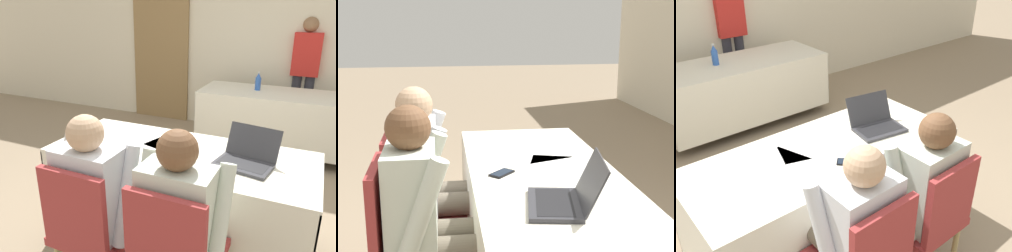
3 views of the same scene
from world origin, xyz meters
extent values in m
plane|color=gray|center=(0.00, 0.00, 0.00)|extent=(24.00, 24.00, 0.00)
cube|color=silver|center=(0.00, 0.00, 0.73)|extent=(1.83, 0.77, 0.02)
cube|color=silver|center=(0.00, -0.38, 0.42)|extent=(1.83, 0.01, 0.61)
cube|color=silver|center=(0.00, 0.38, 0.42)|extent=(1.83, 0.01, 0.61)
cube|color=silver|center=(-0.91, 0.00, 0.42)|extent=(0.01, 0.77, 0.61)
cube|color=silver|center=(0.91, 0.00, 0.42)|extent=(0.01, 0.77, 0.61)
cylinder|color=#333333|center=(0.00, 0.00, 0.06)|extent=(0.06, 0.06, 0.11)
cube|color=silver|center=(0.40, 2.06, 0.73)|extent=(1.83, 0.77, 0.02)
cube|color=silver|center=(0.40, 1.68, 0.42)|extent=(1.83, 0.01, 0.61)
cube|color=silver|center=(0.40, 2.44, 0.42)|extent=(1.83, 0.01, 0.61)
cube|color=silver|center=(1.31, 2.06, 0.42)|extent=(0.01, 0.77, 0.61)
cylinder|color=#333333|center=(0.40, 2.06, 0.06)|extent=(0.06, 0.06, 0.11)
cube|color=#333338|center=(0.45, -0.06, 0.75)|extent=(0.38, 0.28, 0.02)
cube|color=black|center=(0.45, -0.06, 0.76)|extent=(0.33, 0.21, 0.00)
cube|color=#333338|center=(0.48, 0.09, 0.86)|extent=(0.35, 0.15, 0.20)
cube|color=black|center=(0.48, 0.09, 0.86)|extent=(0.32, 0.13, 0.17)
cube|color=black|center=(0.01, -0.22, 0.74)|extent=(0.15, 0.14, 0.01)
cube|color=#192333|center=(0.01, -0.22, 0.75)|extent=(0.13, 0.13, 0.00)
cube|color=white|center=(-0.15, 0.11, 0.74)|extent=(0.29, 0.34, 0.00)
cube|color=white|center=(-0.27, 0.05, 0.74)|extent=(0.29, 0.35, 0.00)
cylinder|color=#2D5BB7|center=(0.14, 2.11, 0.82)|extent=(0.07, 0.07, 0.15)
cone|color=#2D5BB7|center=(0.14, 2.11, 0.92)|extent=(0.06, 0.06, 0.06)
cylinder|color=silver|center=(0.14, 2.11, 0.96)|extent=(0.03, 0.03, 0.01)
cube|color=#9E3333|center=(-0.26, -0.81, 0.68)|extent=(0.40, 0.04, 0.45)
cylinder|color=tan|center=(0.44, -0.44, 0.20)|extent=(0.04, 0.04, 0.40)
cylinder|color=tan|center=(0.09, -0.44, 0.20)|extent=(0.04, 0.04, 0.40)
cylinder|color=tan|center=(0.44, -0.79, 0.20)|extent=(0.04, 0.04, 0.40)
cube|color=#9E3333|center=(0.26, -0.61, 0.43)|extent=(0.44, 0.44, 0.05)
cube|color=#9E3333|center=(0.26, -0.81, 0.68)|extent=(0.40, 0.04, 0.45)
cylinder|color=#665B4C|center=(-0.17, -0.48, 0.52)|extent=(0.13, 0.42, 0.13)
cylinder|color=#665B4C|center=(-0.35, -0.48, 0.52)|extent=(0.13, 0.42, 0.13)
cylinder|color=#665B4C|center=(-0.17, -0.30, 0.23)|extent=(0.10, 0.10, 0.45)
cube|color=silver|center=(-0.26, -0.66, 0.71)|extent=(0.36, 0.22, 0.52)
cylinder|color=silver|center=(-0.05, -0.62, 0.72)|extent=(0.08, 0.26, 0.54)
cylinder|color=silver|center=(-0.47, -0.62, 0.72)|extent=(0.08, 0.26, 0.54)
sphere|color=tan|center=(-0.26, -0.66, 1.06)|extent=(0.20, 0.20, 0.20)
cylinder|color=#665B4C|center=(0.35, -0.48, 0.52)|extent=(0.13, 0.42, 0.13)
cylinder|color=#665B4C|center=(0.17, -0.48, 0.52)|extent=(0.13, 0.42, 0.13)
cylinder|color=#665B4C|center=(0.35, -0.30, 0.23)|extent=(0.10, 0.10, 0.45)
cylinder|color=#665B4C|center=(0.17, -0.30, 0.23)|extent=(0.10, 0.10, 0.45)
cube|color=silver|center=(0.26, -0.66, 0.71)|extent=(0.36, 0.22, 0.52)
cylinder|color=silver|center=(0.47, -0.62, 0.72)|extent=(0.08, 0.26, 0.54)
cylinder|color=silver|center=(0.05, -0.62, 0.72)|extent=(0.08, 0.26, 0.54)
sphere|color=brown|center=(0.26, -0.66, 1.06)|extent=(0.20, 0.20, 0.20)
cylinder|color=#33333D|center=(0.55, 2.74, 0.42)|extent=(0.12, 0.12, 0.85)
cylinder|color=#33333D|center=(0.71, 2.74, 0.42)|extent=(0.12, 0.12, 0.85)
cube|color=red|center=(0.63, 2.74, 1.12)|extent=(0.34, 0.21, 0.55)
camera|label=1|loc=(0.80, -1.93, 1.67)|focal=35.00mm
camera|label=2|loc=(2.25, -0.52, 1.54)|focal=50.00mm
camera|label=3|loc=(-1.24, -1.69, 2.01)|focal=40.00mm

